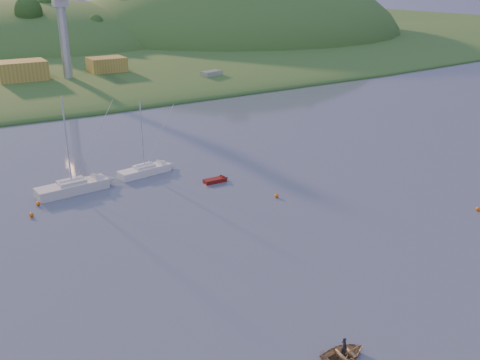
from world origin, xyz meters
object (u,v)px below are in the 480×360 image
canoe (344,354)px  red_tender (219,179)px  sailboat_near (144,170)px  sailboat_far (72,187)px

canoe → red_tender: (9.78, 35.77, -0.11)m
sailboat_near → canoe: bearing=-101.9°
sailboat_near → sailboat_far: bearing=179.2°
sailboat_near → sailboat_far: sailboat_far is taller
sailboat_far → red_tender: 19.01m
sailboat_near → red_tender: (7.60, -7.77, -0.43)m
sailboat_far → red_tender: (17.94, -6.26, -0.54)m
sailboat_near → canoe: sailboat_near is taller
canoe → red_tender: bearing=-11.5°
red_tender → sailboat_near: bearing=135.8°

